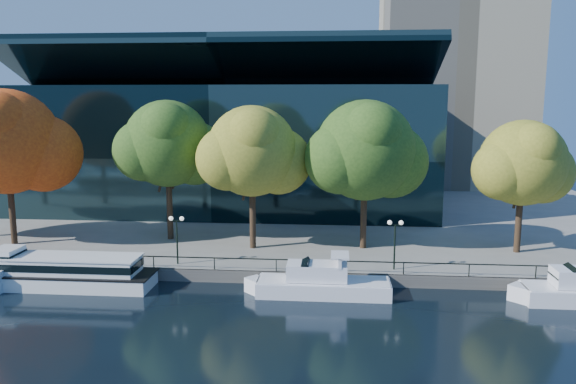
# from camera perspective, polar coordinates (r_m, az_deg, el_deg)

# --- Properties ---
(ground) EXTENTS (160.00, 160.00, 0.00)m
(ground) POSITION_cam_1_polar(r_m,az_deg,el_deg) (43.22, -8.38, -10.33)
(ground) COLOR black
(ground) RESTS_ON ground
(promenade) EXTENTS (90.00, 67.08, 1.00)m
(promenade) POSITION_cam_1_polar(r_m,az_deg,el_deg) (77.80, -2.27, -0.93)
(promenade) COLOR slate
(promenade) RESTS_ON ground
(railing) EXTENTS (88.20, 0.08, 0.99)m
(railing) POSITION_cam_1_polar(r_m,az_deg,el_deg) (45.64, -7.50, -6.67)
(railing) COLOR black
(railing) RESTS_ON promenade
(convention_building) EXTENTS (50.00, 24.57, 21.43)m
(convention_building) POSITION_cam_1_polar(r_m,az_deg,el_deg) (72.86, -5.89, 4.67)
(convention_building) COLOR black
(convention_building) RESTS_ON ground
(tour_boat) EXTENTS (15.93, 3.55, 3.02)m
(tour_boat) POSITION_cam_1_polar(r_m,az_deg,el_deg) (47.77, -22.47, -7.41)
(tour_boat) COLOR white
(tour_boat) RESTS_ON ground
(cruiser_near) EXTENTS (11.02, 2.84, 3.19)m
(cruiser_near) POSITION_cam_1_polar(r_m,az_deg,el_deg) (42.55, 3.03, -9.14)
(cruiser_near) COLOR white
(cruiser_near) RESTS_ON ground
(tree_1) EXTENTS (12.04, 9.87, 14.48)m
(tree_1) POSITION_cam_1_polar(r_m,az_deg,el_deg) (57.52, -26.55, 4.39)
(tree_1) COLOR black
(tree_1) RESTS_ON promenade
(tree_2) EXTENTS (10.32, 8.46, 13.45)m
(tree_2) POSITION_cam_1_polar(r_m,az_deg,el_deg) (54.69, -12.00, 4.64)
(tree_2) COLOR black
(tree_2) RESTS_ON promenade
(tree_3) EXTENTS (10.20, 8.37, 13.00)m
(tree_3) POSITION_cam_1_polar(r_m,az_deg,el_deg) (50.33, -3.50, 3.96)
(tree_3) COLOR black
(tree_3) RESTS_ON promenade
(tree_4) EXTENTS (11.27, 9.24, 13.50)m
(tree_4) POSITION_cam_1_polar(r_m,az_deg,el_deg) (50.71, 8.05, 4.00)
(tree_4) COLOR black
(tree_4) RESTS_ON promenade
(tree_5) EXTENTS (9.39, 7.70, 11.78)m
(tree_5) POSITION_cam_1_polar(r_m,az_deg,el_deg) (53.09, 22.90, 2.56)
(tree_5) COLOR black
(tree_5) RESTS_ON promenade
(lamp_1) EXTENTS (1.26, 0.36, 4.03)m
(lamp_1) POSITION_cam_1_polar(r_m,az_deg,el_deg) (47.12, -11.24, -3.69)
(lamp_1) COLOR black
(lamp_1) RESTS_ON promenade
(lamp_2) EXTENTS (1.26, 0.36, 4.03)m
(lamp_2) POSITION_cam_1_polar(r_m,az_deg,el_deg) (45.54, 10.82, -4.14)
(lamp_2) COLOR black
(lamp_2) RESTS_ON promenade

